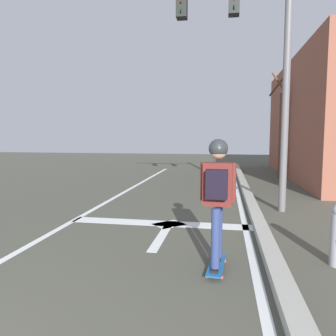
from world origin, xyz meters
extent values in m
cube|color=silver|center=(-0.31, 6.00, 0.00)|extent=(0.12, 20.00, 0.01)
cube|color=silver|center=(3.12, 6.00, 0.00)|extent=(0.12, 20.00, 0.01)
cube|color=silver|center=(1.48, 5.57, 0.00)|extent=(3.58, 0.40, 0.01)
cube|color=silver|center=(1.66, 4.68, 0.00)|extent=(0.16, 1.40, 0.01)
cube|color=silver|center=(1.66, 5.53, 0.00)|extent=(0.71, 0.71, 0.01)
cube|color=#A0A095|center=(3.37, 6.00, 0.07)|extent=(0.24, 24.00, 0.14)
cube|color=#1A5592|center=(2.62, 3.53, 0.07)|extent=(0.24, 0.78, 0.02)
cube|color=#B2B2B7|center=(2.64, 3.79, 0.05)|extent=(0.16, 0.06, 0.01)
cylinder|color=#D24636|center=(2.55, 3.79, 0.02)|extent=(0.03, 0.05, 0.05)
cylinder|color=#D24636|center=(2.73, 3.78, 0.02)|extent=(0.03, 0.05, 0.05)
cube|color=#B2B2B7|center=(2.61, 3.27, 0.05)|extent=(0.16, 0.06, 0.01)
cylinder|color=#D24636|center=(2.52, 3.27, 0.02)|extent=(0.03, 0.05, 0.05)
cylinder|color=#D24636|center=(2.70, 3.26, 0.02)|extent=(0.03, 0.05, 0.05)
cylinder|color=navy|center=(2.64, 3.71, 0.46)|extent=(0.11, 0.11, 0.77)
cube|color=black|center=(2.64, 3.71, 0.09)|extent=(0.11, 0.25, 0.03)
cylinder|color=navy|center=(2.61, 3.34, 0.46)|extent=(0.11, 0.11, 0.77)
cube|color=black|center=(2.61, 3.34, 0.09)|extent=(0.11, 0.25, 0.03)
cube|color=maroon|center=(2.62, 3.53, 1.12)|extent=(0.37, 0.21, 0.54)
cylinder|color=maroon|center=(2.44, 3.57, 1.14)|extent=(0.07, 0.10, 0.50)
cylinder|color=maroon|center=(2.82, 3.54, 1.14)|extent=(0.07, 0.07, 0.49)
sphere|color=tan|center=(2.62, 3.53, 1.54)|extent=(0.21, 0.21, 0.21)
sphere|color=#2A2E30|center=(2.62, 3.53, 1.57)|extent=(0.24, 0.24, 0.24)
cube|color=black|center=(2.61, 3.39, 1.14)|extent=(0.27, 0.16, 0.36)
cylinder|color=#5D5A5D|center=(4.02, 7.07, 2.78)|extent=(0.16, 0.16, 5.56)
cube|color=black|center=(2.85, 7.07, 4.72)|extent=(0.24, 0.28, 0.64)
cylinder|color=black|center=(2.85, 6.92, 4.52)|extent=(0.02, 0.10, 0.10)
cube|color=black|center=(1.69, 7.07, 4.72)|extent=(0.24, 0.28, 0.64)
cylinder|color=#3C3106|center=(1.69, 6.92, 4.72)|extent=(0.02, 0.10, 0.10)
cylinder|color=black|center=(1.69, 6.92, 4.52)|extent=(0.02, 0.10, 0.10)
cylinder|color=#9796A0|center=(4.20, 4.05, 0.39)|extent=(0.08, 0.08, 0.08)
cylinder|color=brown|center=(4.99, 13.28, 1.72)|extent=(0.23, 0.23, 3.44)
cylinder|color=brown|center=(5.24, 13.45, 3.73)|extent=(0.34, 0.44, 0.94)
cylinder|color=brown|center=(4.82, 13.52, 3.80)|extent=(0.76, 0.59, 0.95)
cylinder|color=brown|center=(4.82, 13.03, 3.78)|extent=(0.64, 0.48, 0.98)
camera|label=1|loc=(2.70, -0.51, 1.72)|focal=34.33mm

